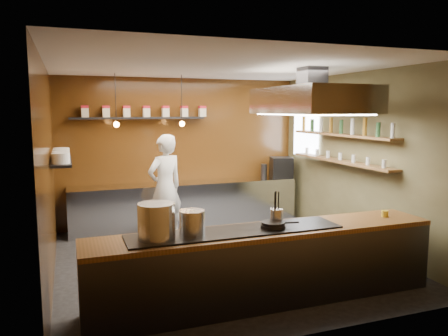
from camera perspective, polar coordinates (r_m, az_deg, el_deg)
name	(u,v)px	position (r m, az deg, el deg)	size (l,w,h in m)	color
floor	(223,260)	(7.07, -0.18, -11.88)	(5.00, 5.00, 0.00)	black
back_wall	(182,152)	(9.10, -5.49, 2.15)	(5.00, 5.00, 0.00)	#331A09
left_wall	(48,174)	(6.34, -21.98, -0.73)	(5.00, 5.00, 0.00)	#331A09
right_wall	(358,160)	(7.92, 17.12, 1.04)	(5.00, 5.00, 0.00)	brown
ceiling	(223,67)	(6.70, -0.19, 13.10)	(5.00, 5.00, 0.00)	silver
window_pane	(306,132)	(9.27, 10.64, 4.63)	(1.00, 1.00, 0.00)	white
prep_counter	(187,204)	(8.95, -4.88, -4.74)	(4.60, 0.65, 0.90)	silver
pass_counter	(266,265)	(5.52, 5.51, -12.48)	(4.40, 0.72, 0.94)	#38383D
tin_shelf	(139,118)	(8.74, -11.08, 6.42)	(2.60, 0.26, 0.04)	black
plate_shelf	(61,162)	(7.32, -20.48, 0.79)	(0.30, 1.40, 0.04)	black
bottle_shelf_upper	(341,135)	(8.03, 15.04, 4.21)	(0.26, 2.80, 0.04)	brown
bottle_shelf_lower	(340,161)	(8.07, 14.92, 0.88)	(0.26, 2.80, 0.04)	brown
extractor_hood	(312,100)	(6.87, 11.36, 8.68)	(1.20, 2.00, 0.72)	#38383D
pendant_left	(116,122)	(8.03, -13.88, 5.90)	(0.10, 0.10, 0.95)	black
pendant_right	(182,121)	(8.24, -5.51, 6.13)	(0.10, 0.10, 0.95)	black
storage_tins	(146,111)	(8.77, -10.12, 7.31)	(2.43, 0.13, 0.22)	beige
plate_stacks	(61,155)	(7.31, -20.51, 1.56)	(0.26, 1.16, 0.16)	white
bottles	(341,127)	(8.02, 15.07, 5.21)	(0.06, 2.66, 0.24)	silver
wine_glasses	(340,156)	(8.06, 14.94, 1.48)	(0.07, 2.37, 0.13)	silver
stockpot_large	(156,221)	(4.89, -8.83, -6.89)	(0.41, 0.41, 0.40)	silver
stockpot_small	(192,222)	(5.06, -4.19, -7.08)	(0.29, 0.29, 0.28)	silver
utensil_crock	(276,217)	(5.46, 6.85, -6.40)	(0.16, 0.16, 0.20)	silver
frying_pan	(273,225)	(5.35, 6.46, -7.39)	(0.47, 0.30, 0.08)	black
butter_jar	(385,214)	(6.33, 20.27, -5.62)	(0.09, 0.09, 0.08)	gold
espresso_machine	(281,168)	(9.52, 7.49, 0.06)	(0.44, 0.42, 0.44)	black
chef	(165,187)	(8.01, -7.69, -2.50)	(0.70, 0.46, 1.93)	silver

